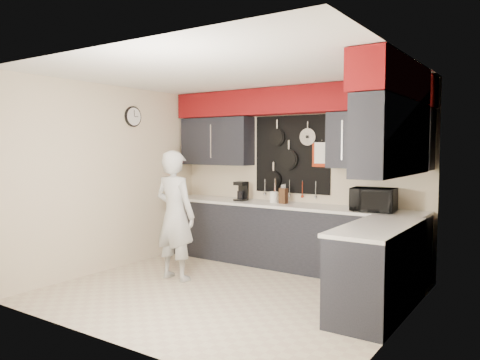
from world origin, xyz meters
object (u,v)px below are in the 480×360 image
Objects in this scene: utensil_crock at (274,197)px; person at (175,215)px; microwave at (373,200)px; coffee_maker at (242,191)px; knife_block at (283,196)px.

utensil_crock is 0.09× the size of person.
microwave reaches higher than coffee_maker.
microwave is 0.32× the size of person.
knife_block reaches higher than utensil_crock.
microwave is 3.37× the size of utensil_crock.
coffee_maker reaches higher than knife_block.
person is (-0.67, -1.41, -0.16)m from utensil_crock.
coffee_maker is at bearing -177.10° from knife_block.
coffee_maker is (-0.71, -0.02, 0.04)m from knife_block.
microwave is at bearing -5.01° from utensil_crock.
coffee_maker is (-2.05, 0.07, 0.00)m from microwave.
person reaches higher than microwave.
coffee_maker reaches higher than utensil_crock.
person reaches higher than knife_block.
microwave is at bearing -2.25° from knife_block.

